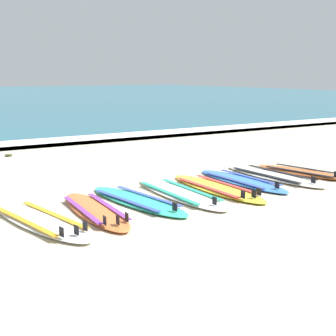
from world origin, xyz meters
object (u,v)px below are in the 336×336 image
at_px(surfboard_6, 273,176).
at_px(surfboard_3, 179,193).
at_px(surfboard_7, 304,172).
at_px(surfboard_5, 241,181).
at_px(surfboard_4, 216,188).
at_px(surfboard_0, 39,220).
at_px(surfboard_1, 95,210).
at_px(surfboard_2, 137,200).

bearing_deg(surfboard_6, surfboard_3, -174.83).
bearing_deg(surfboard_7, surfboard_5, 177.57).
bearing_deg(surfboard_5, surfboard_6, 1.10).
bearing_deg(surfboard_6, surfboard_4, -171.52).
bearing_deg(surfboard_3, surfboard_7, 2.36).
xyz_separation_m(surfboard_4, surfboard_7, (2.16, 0.14, 0.00)).
bearing_deg(surfboard_4, surfboard_6, 8.48).
bearing_deg(surfboard_5, surfboard_0, -173.36).
bearing_deg(surfboard_7, surfboard_6, 173.85).
relative_size(surfboard_3, surfboard_6, 1.00).
relative_size(surfboard_4, surfboard_6, 0.98).
relative_size(surfboard_3, surfboard_7, 1.12).
bearing_deg(surfboard_3, surfboard_1, -172.63).
relative_size(surfboard_0, surfboard_5, 1.07).
xyz_separation_m(surfboard_2, surfboard_3, (0.76, 0.04, -0.00)).
bearing_deg(surfboard_1, surfboard_2, 11.88).
xyz_separation_m(surfboard_0, surfboard_7, (5.12, 0.36, 0.00)).
xyz_separation_m(surfboard_2, surfboard_7, (3.62, 0.16, 0.00)).
bearing_deg(surfboard_3, surfboard_4, -1.70).
bearing_deg(surfboard_1, surfboard_5, 7.36).
distance_m(surfboard_2, surfboard_5, 2.17).
relative_size(surfboard_0, surfboard_6, 0.99).
bearing_deg(surfboard_2, surfboard_3, 3.01).
relative_size(surfboard_2, surfboard_7, 1.07).
bearing_deg(surfboard_0, surfboard_3, 6.20).
relative_size(surfboard_0, surfboard_4, 1.01).
xyz_separation_m(surfboard_6, surfboard_7, (0.71, -0.08, 0.00)).
distance_m(surfboard_3, surfboard_5, 1.41).
relative_size(surfboard_0, surfboard_1, 1.09).
xyz_separation_m(surfboard_2, surfboard_4, (1.47, 0.02, 0.00)).
distance_m(surfboard_0, surfboard_5, 3.68).
bearing_deg(surfboard_0, surfboard_4, 4.33).
bearing_deg(surfboard_5, surfboard_3, -172.66).
height_order(surfboard_3, surfboard_6, same).
xyz_separation_m(surfboard_1, surfboard_3, (1.48, 0.19, -0.00)).
relative_size(surfboard_1, surfboard_6, 0.91).
bearing_deg(surfboard_1, surfboard_4, 4.46).
distance_m(surfboard_4, surfboard_6, 1.46).
xyz_separation_m(surfboard_1, surfboard_7, (4.34, 0.31, 0.00)).
distance_m(surfboard_2, surfboard_6, 2.92).
relative_size(surfboard_1, surfboard_4, 0.93).
height_order(surfboard_5, surfboard_6, same).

